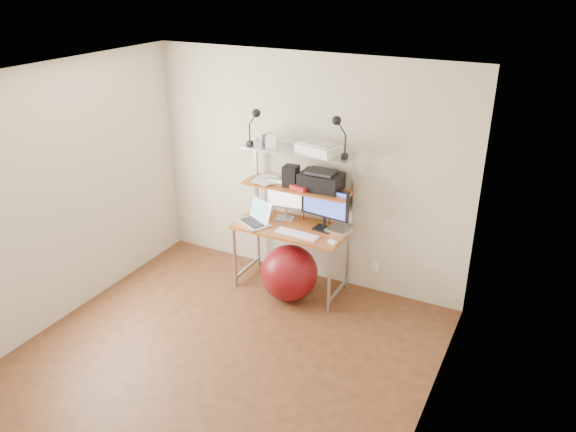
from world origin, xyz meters
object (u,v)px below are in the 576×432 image
Objects in this scene: laptop at (256,218)px; printer at (321,181)px; monitor_silver at (286,196)px; exercise_ball at (289,273)px; monitor_black at (325,204)px.

laptop is 1.06× the size of printer.
monitor_silver reaches higher than exercise_ball.
monitor_black is at bearing 43.60° from laptop.
monitor_black is (0.48, -0.05, 0.02)m from monitor_silver.
exercise_ball is (-0.25, -0.31, -0.72)m from monitor_black.
laptop reaches higher than exercise_ball.
printer is 1.03m from exercise_ball.
monitor_silver is 0.82m from exercise_ball.
monitor_silver is 0.88× the size of monitor_black.
monitor_black is 1.21× the size of laptop.
printer is at bearing -8.73° from monitor_silver.
monitor_silver is 0.47m from printer.
exercise_ball is (-0.17, -0.38, -0.94)m from printer.
laptop is at bearing -143.56° from monitor_silver.
exercise_ball is (0.23, -0.36, -0.70)m from monitor_silver.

